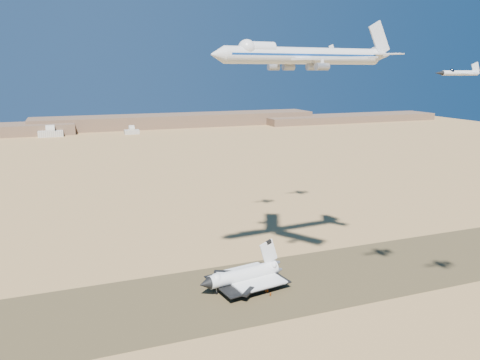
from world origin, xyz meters
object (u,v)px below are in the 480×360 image
object	(u,v)px
carrier_747	(300,56)
crew_a	(268,290)
chase_jet_a	(459,73)
chase_jet_d	(275,55)
crew_b	(266,291)
crew_c	(270,294)
chase_jet_e	(320,51)
shuttle	(243,276)

from	to	relation	value
carrier_747	crew_a	world-z (taller)	carrier_747
chase_jet_a	chase_jet_d	size ratio (longest dim) A/B	1.13
crew_b	chase_jet_d	bearing A→B (deg)	-42.82
crew_c	chase_jet_d	world-z (taller)	chase_jet_d
carrier_747	crew_a	distance (m)	86.88
crew_c	chase_jet_e	bearing A→B (deg)	-94.65
crew_b	chase_jet_a	size ratio (longest dim) A/B	0.10
shuttle	chase_jet_e	size ratio (longest dim) A/B	2.15
carrier_747	chase_jet_a	world-z (taller)	carrier_747
shuttle	chase_jet_a	bearing A→B (deg)	-53.52
crew_a	crew_c	distance (m)	3.28
crew_c	chase_jet_d	distance (m)	107.80
crew_b	carrier_747	bearing A→B (deg)	-98.66
chase_jet_d	chase_jet_e	xyz separation A→B (m)	(29.85, 10.44, 2.71)
chase_jet_d	chase_jet_e	world-z (taller)	chase_jet_e
shuttle	crew_a	xyz separation A→B (m)	(7.20, -7.41, -3.69)
shuttle	crew_c	bearing A→B (deg)	-67.04
crew_c	crew_a	bearing A→B (deg)	-60.69
crew_b	crew_c	distance (m)	3.47
crew_c	chase_jet_a	size ratio (longest dim) A/B	0.11
carrier_747	chase_jet_e	distance (m)	76.10
carrier_747	crew_a	size ratio (longest dim) A/B	37.84
chase_jet_d	chase_jet_e	distance (m)	31.74
crew_b	shuttle	bearing A→B (deg)	25.69
crew_b	chase_jet_a	bearing A→B (deg)	-149.46
shuttle	chase_jet_e	xyz separation A→B (m)	(62.82, 56.41, 86.84)
crew_c	chase_jet_e	size ratio (longest dim) A/B	0.10
crew_b	chase_jet_e	distance (m)	124.28
crew_a	chase_jet_d	world-z (taller)	chase_jet_d
chase_jet_e	crew_b	bearing A→B (deg)	-125.67
shuttle	crew_c	size ratio (longest dim) A/B	20.54
shuttle	chase_jet_a	size ratio (longest dim) A/B	2.25
carrier_747	crew_c	distance (m)	87.16
chase_jet_a	chase_jet_d	distance (m)	95.08
chase_jet_e	chase_jet_d	bearing A→B (deg)	-154.90
carrier_747	chase_jet_a	size ratio (longest dim) A/B	4.60
carrier_747	chase_jet_d	bearing A→B (deg)	70.80
carrier_747	crew_c	bearing A→B (deg)	-160.76
carrier_747	crew_b	size ratio (longest dim) A/B	46.36
shuttle	carrier_747	size ratio (longest dim) A/B	0.49
chase_jet_d	chase_jet_e	bearing A→B (deg)	24.73
chase_jet_a	chase_jet_d	world-z (taller)	chase_jet_d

